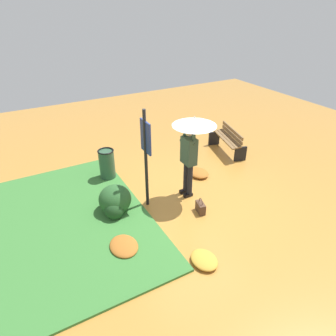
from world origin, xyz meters
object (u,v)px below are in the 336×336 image
object	(u,v)px
person_with_umbrella	(192,137)
info_sign_post	(146,148)
handbag	(200,207)
trash_bin	(107,165)
park_bench	(228,140)

from	to	relation	value
person_with_umbrella	info_sign_post	xyz separation A→B (m)	(-0.18, -1.03, -0.11)
handbag	person_with_umbrella	bearing A→B (deg)	168.29
info_sign_post	trash_bin	xyz separation A→B (m)	(-1.55, -0.42, -1.03)
handbag	trash_bin	size ratio (longest dim) A/B	0.44
info_sign_post	park_bench	size ratio (longest dim) A/B	1.61
person_with_umbrella	info_sign_post	size ratio (longest dim) A/B	0.89
handbag	park_bench	bearing A→B (deg)	130.72
handbag	trash_bin	distance (m)	2.75
park_bench	trash_bin	xyz separation A→B (m)	(-0.28, -3.77, 0.02)
person_with_umbrella	trash_bin	world-z (taller)	person_with_umbrella
info_sign_post	park_bench	distance (m)	3.73
info_sign_post	handbag	size ratio (longest dim) A/B	6.22
park_bench	trash_bin	distance (m)	3.78
handbag	park_bench	xyz separation A→B (m)	(-2.11, 2.45, 0.28)
handbag	park_bench	world-z (taller)	park_bench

